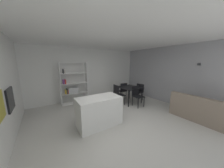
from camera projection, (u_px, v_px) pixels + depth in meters
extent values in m
plane|color=beige|center=(115.00, 123.00, 3.65)|extent=(9.07, 9.07, 0.00)
cube|color=white|center=(115.00, 34.00, 3.14)|extent=(6.60, 6.03, 0.06)
cube|color=silver|center=(83.00, 74.00, 5.86)|extent=(6.60, 0.06, 2.72)
cube|color=#9E9EA3|center=(173.00, 76.00, 5.14)|extent=(0.06, 6.03, 2.72)
cube|color=black|center=(10.00, 99.00, 2.73)|extent=(0.04, 0.62, 0.56)
cylinder|color=#B7BABC|center=(7.00, 90.00, 2.67)|extent=(0.02, 0.49, 0.02)
cube|color=silver|center=(99.00, 111.00, 3.48)|extent=(1.34, 0.73, 0.91)
cube|color=white|center=(60.00, 84.00, 4.97)|extent=(0.02, 0.33, 1.98)
cube|color=white|center=(86.00, 82.00, 5.62)|extent=(0.02, 0.33, 1.98)
cube|color=white|center=(73.00, 62.00, 5.11)|extent=(1.24, 0.33, 0.02)
cube|color=white|center=(75.00, 103.00, 5.48)|extent=(1.24, 0.33, 0.02)
cube|color=white|center=(75.00, 93.00, 5.39)|extent=(1.20, 0.33, 0.02)
cube|color=white|center=(74.00, 83.00, 5.30)|extent=(1.20, 0.33, 0.02)
cube|color=white|center=(73.00, 73.00, 5.21)|extent=(1.20, 0.33, 0.02)
cube|color=gold|center=(66.00, 92.00, 5.15)|extent=(0.03, 0.27, 0.20)
cube|color=#38383D|center=(67.00, 91.00, 5.18)|extent=(0.04, 0.27, 0.24)
cube|color=red|center=(68.00, 92.00, 5.22)|extent=(0.05, 0.27, 0.19)
cube|color=#8E4793|center=(63.00, 82.00, 5.03)|extent=(0.05, 0.27, 0.20)
cube|color=red|center=(65.00, 82.00, 5.06)|extent=(0.04, 0.27, 0.21)
cube|color=#38383D|center=(63.00, 71.00, 4.95)|extent=(0.03, 0.27, 0.19)
cube|color=silver|center=(64.00, 71.00, 4.98)|extent=(0.04, 0.27, 0.18)
cube|color=#B7BABC|center=(73.00, 90.00, 5.32)|extent=(0.44, 0.29, 0.26)
cube|color=black|center=(129.00, 87.00, 5.41)|extent=(0.95, 1.00, 0.03)
cylinder|color=black|center=(129.00, 99.00, 4.90)|extent=(0.04, 0.04, 0.76)
cylinder|color=black|center=(142.00, 96.00, 5.34)|extent=(0.04, 0.04, 0.76)
cylinder|color=black|center=(117.00, 94.00, 5.62)|extent=(0.04, 0.04, 0.76)
cylinder|color=black|center=(129.00, 92.00, 6.07)|extent=(0.04, 0.04, 0.76)
cube|color=black|center=(138.00, 92.00, 5.79)|extent=(0.50, 0.49, 0.03)
cube|color=black|center=(140.00, 88.00, 5.88)|extent=(0.09, 0.44, 0.40)
cylinder|color=black|center=(132.00, 96.00, 5.85)|extent=(0.03, 0.03, 0.43)
cylinder|color=black|center=(138.00, 98.00, 5.57)|extent=(0.03, 0.03, 0.43)
cylinder|color=black|center=(137.00, 95.00, 6.10)|extent=(0.03, 0.03, 0.43)
cylinder|color=black|center=(143.00, 96.00, 5.82)|extent=(0.03, 0.03, 0.43)
cube|color=black|center=(119.00, 95.00, 5.15)|extent=(0.42, 0.42, 0.03)
cube|color=black|center=(116.00, 90.00, 5.00)|extent=(0.03, 0.42, 0.48)
cylinder|color=black|center=(125.00, 100.00, 5.14)|extent=(0.03, 0.03, 0.46)
cylinder|color=black|center=(120.00, 98.00, 5.44)|extent=(0.03, 0.03, 0.46)
cylinder|color=black|center=(119.00, 102.00, 4.95)|extent=(0.03, 0.03, 0.46)
cylinder|color=black|center=(114.00, 100.00, 5.25)|extent=(0.03, 0.03, 0.46)
cube|color=black|center=(121.00, 91.00, 5.98)|extent=(0.43, 0.46, 0.03)
cube|color=black|center=(124.00, 87.00, 5.76)|extent=(0.41, 0.05, 0.44)
cylinder|color=black|center=(122.00, 94.00, 6.27)|extent=(0.03, 0.03, 0.45)
cylinder|color=black|center=(117.00, 95.00, 6.10)|extent=(0.03, 0.03, 0.45)
cylinder|color=black|center=(126.00, 95.00, 5.95)|extent=(0.03, 0.03, 0.45)
cylinder|color=black|center=(121.00, 96.00, 5.78)|extent=(0.03, 0.03, 0.45)
cube|color=black|center=(138.00, 96.00, 4.96)|extent=(0.43, 0.46, 0.03)
cube|color=black|center=(135.00, 90.00, 5.09)|extent=(0.41, 0.05, 0.44)
cylinder|color=black|center=(138.00, 104.00, 4.75)|extent=(0.03, 0.03, 0.45)
cylinder|color=black|center=(144.00, 102.00, 4.92)|extent=(0.03, 0.03, 0.45)
cylinder|color=black|center=(132.00, 101.00, 5.08)|extent=(0.03, 0.03, 0.45)
cylinder|color=black|center=(138.00, 100.00, 5.25)|extent=(0.03, 0.03, 0.45)
cube|color=gray|center=(205.00, 114.00, 3.79)|extent=(0.95, 1.95, 0.42)
cube|color=gray|center=(202.00, 105.00, 3.51)|extent=(0.18, 1.95, 0.46)
cube|color=gray|center=(179.00, 99.00, 4.50)|extent=(0.75, 0.14, 0.20)
cube|color=#333338|center=(199.00, 64.00, 4.19)|extent=(0.08, 0.08, 0.08)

